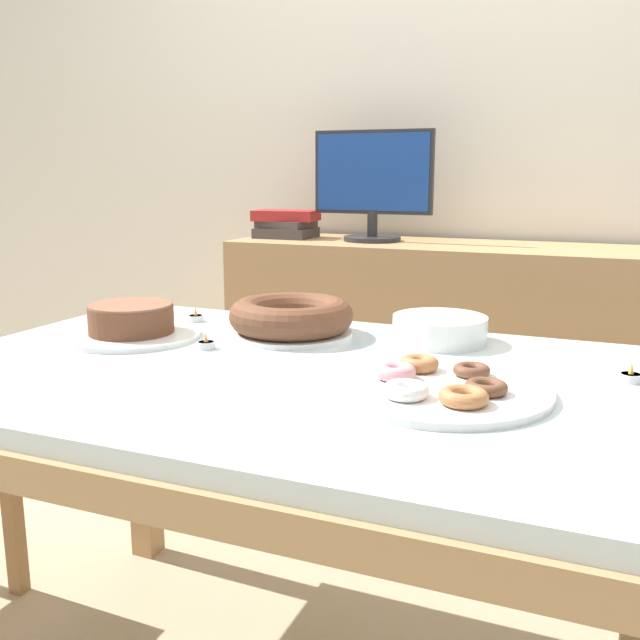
# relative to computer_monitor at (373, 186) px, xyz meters

# --- Properties ---
(wall_back) EXTENTS (8.00, 0.10, 2.60)m
(wall_back) POSITION_rel_computer_monitor_xyz_m (0.23, 0.30, 0.21)
(wall_back) COLOR silver
(wall_back) RESTS_ON ground
(dining_table) EXTENTS (1.48, 0.96, 0.76)m
(dining_table) POSITION_rel_computer_monitor_xyz_m (0.23, -1.17, -0.42)
(dining_table) COLOR silver
(dining_table) RESTS_ON ground
(sideboard) EXTENTS (1.41, 0.44, 0.90)m
(sideboard) POSITION_rel_computer_monitor_xyz_m (0.23, 0.00, -0.64)
(sideboard) COLOR tan
(sideboard) RESTS_ON ground
(computer_monitor) EXTENTS (0.42, 0.20, 0.38)m
(computer_monitor) POSITION_rel_computer_monitor_xyz_m (0.00, 0.00, 0.00)
(computer_monitor) COLOR #262628
(computer_monitor) RESTS_ON sideboard
(book_stack) EXTENTS (0.24, 0.17, 0.10)m
(book_stack) POSITION_rel_computer_monitor_xyz_m (-0.33, 0.00, -0.14)
(book_stack) COLOR #3F3838
(book_stack) RESTS_ON sideboard
(cake_chocolate_round) EXTENTS (0.31, 0.31, 0.08)m
(cake_chocolate_round) POSITION_rel_computer_monitor_xyz_m (-0.22, -1.07, -0.29)
(cake_chocolate_round) COLOR white
(cake_chocolate_round) RESTS_ON dining_table
(cake_golden_bundt) EXTENTS (0.29, 0.29, 0.09)m
(cake_golden_bundt) POSITION_rel_computer_monitor_xyz_m (0.11, -0.91, -0.28)
(cake_golden_bundt) COLOR white
(cake_golden_bundt) RESTS_ON dining_table
(pastry_platter) EXTENTS (0.38, 0.38, 0.04)m
(pastry_platter) POSITION_rel_computer_monitor_xyz_m (0.54, -1.21, -0.31)
(pastry_platter) COLOR white
(pastry_platter) RESTS_ON dining_table
(plate_stack) EXTENTS (0.21, 0.21, 0.06)m
(plate_stack) POSITION_rel_computer_monitor_xyz_m (0.45, -0.84, -0.29)
(plate_stack) COLOR white
(plate_stack) RESTS_ON dining_table
(tealight_centre) EXTENTS (0.04, 0.04, 0.04)m
(tealight_centre) POSITION_rel_computer_monitor_xyz_m (0.84, -1.01, -0.31)
(tealight_centre) COLOR silver
(tealight_centre) RESTS_ON dining_table
(tealight_near_cakes) EXTENTS (0.04, 0.04, 0.04)m
(tealight_near_cakes) POSITION_rel_computer_monitor_xyz_m (-0.00, -1.10, -0.31)
(tealight_near_cakes) COLOR silver
(tealight_near_cakes) RESTS_ON dining_table
(tealight_left_edge) EXTENTS (0.04, 0.04, 0.04)m
(tealight_left_edge) POSITION_rel_computer_monitor_xyz_m (-0.18, -0.86, -0.31)
(tealight_left_edge) COLOR silver
(tealight_left_edge) RESTS_ON dining_table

